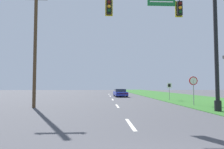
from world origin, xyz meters
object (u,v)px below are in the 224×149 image
at_px(stop_sign, 193,84).
at_px(utility_pole_near, 35,45).
at_px(signal_mast, 188,34).
at_px(route_sign_post, 169,87).
at_px(car_ahead, 120,93).

distance_m(stop_sign, utility_pole_near, 13.83).
relative_size(signal_mast, route_sign_post, 4.24).
distance_m(signal_mast, utility_pole_near, 11.53).
height_order(stop_sign, route_sign_post, stop_sign).
bearing_deg(stop_sign, car_ahead, 110.12).
height_order(car_ahead, utility_pole_near, utility_pole_near).
xyz_separation_m(signal_mast, route_sign_post, (2.21, 10.50, -3.68)).
bearing_deg(signal_mast, utility_pole_near, 164.74).
bearing_deg(signal_mast, stop_sign, 62.09).
distance_m(signal_mast, route_sign_post, 11.35).
height_order(signal_mast, stop_sign, signal_mast).
bearing_deg(utility_pole_near, car_ahead, 62.43).
relative_size(signal_mast, car_ahead, 1.82).
relative_size(route_sign_post, utility_pole_near, 0.21).
bearing_deg(car_ahead, signal_mast, -81.02).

